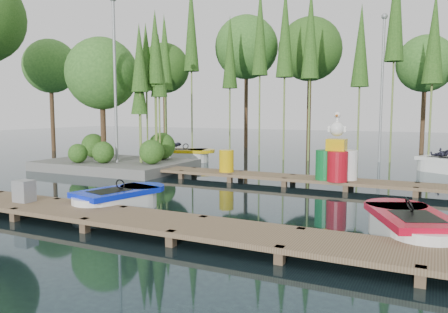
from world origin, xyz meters
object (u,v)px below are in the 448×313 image
at_px(boat_blue, 118,201).
at_px(boat_red, 410,229).
at_px(boat_yellow_far, 183,155).
at_px(drum_cluster, 337,160).
at_px(island, 113,96).
at_px(utility_cabinet, 24,191).
at_px(yellow_barrel, 226,161).

relative_size(boat_blue, boat_red, 0.93).
distance_m(boat_yellow_far, drum_cluster, 9.66).
xyz_separation_m(boat_red, boat_yellow_far, (-11.05, 9.66, 0.05)).
height_order(island, drum_cluster, island).
relative_size(boat_red, utility_cabinet, 5.63).
relative_size(boat_yellow_far, utility_cabinet, 6.00).
xyz_separation_m(utility_cabinet, yellow_barrel, (2.19, 7.00, 0.14)).
xyz_separation_m(boat_red, drum_cluster, (-2.51, 5.20, 0.68)).
bearing_deg(boat_yellow_far, drum_cluster, -22.56).
relative_size(island, utility_cabinet, 12.58).
bearing_deg(island, drum_cluster, -5.44).
bearing_deg(yellow_barrel, island, 172.39).
xyz_separation_m(boat_yellow_far, utility_cabinet, (2.30, -11.31, 0.25)).
height_order(boat_blue, boat_red, boat_red).
bearing_deg(island, utility_cabinet, -64.43).
xyz_separation_m(yellow_barrel, drum_cluster, (4.05, -0.16, 0.25)).
distance_m(island, utility_cabinet, 9.02).
bearing_deg(yellow_barrel, boat_blue, -93.26).
xyz_separation_m(boat_blue, drum_cluster, (4.38, 5.56, 0.70)).
xyz_separation_m(island, utility_cabinet, (3.73, -7.79, -2.62)).
xyz_separation_m(boat_yellow_far, yellow_barrel, (4.49, -4.31, 0.39)).
bearing_deg(yellow_barrel, boat_yellow_far, 136.20).
distance_m(boat_blue, yellow_barrel, 5.75).
bearing_deg(utility_cabinet, boat_yellow_far, 101.49).
bearing_deg(drum_cluster, yellow_barrel, 177.75).
bearing_deg(utility_cabinet, island, 115.57).
distance_m(island, boat_blue, 9.07).
bearing_deg(boat_blue, drum_cluster, 66.53).
bearing_deg(boat_yellow_far, island, -107.10).
bearing_deg(drum_cluster, boat_red, -64.21).
bearing_deg(island, boat_red, -26.21).
height_order(boat_blue, utility_cabinet, utility_cabinet).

